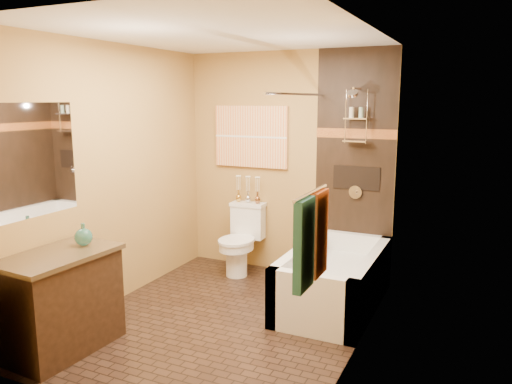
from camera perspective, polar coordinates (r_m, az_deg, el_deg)
The scene contains 23 objects.
floor at distance 4.67m, azimuth -3.62°, elevation -14.45°, with size 3.00×3.00×0.00m, color black.
wall_left at distance 4.98m, azimuth -16.00°, elevation 1.79°, with size 0.02×3.00×2.50m, color #A77F40.
wall_right at distance 3.87m, azimuth 11.95°, elevation -0.45°, with size 0.02×3.00×2.50m, color #A77F40.
wall_back at distance 5.64m, azimuth 3.55°, elevation 3.17°, with size 2.40×0.02×2.50m, color #A77F40.
wall_front at distance 3.10m, azimuth -17.31°, elevation -3.46°, with size 2.40×0.02×2.50m, color #A77F40.
ceiling at distance 4.27m, azimuth -4.02°, elevation 17.61°, with size 3.00×3.00×0.00m, color silver.
alcove_tile_back at distance 5.40m, azimuth 11.19°, elevation 2.65°, with size 0.85×0.01×2.50m, color black.
alcove_tile_right at distance 4.60m, azimuth 13.95°, elevation 1.19°, with size 0.01×1.50×2.50m, color black.
mosaic_band_back at distance 5.35m, azimuth 11.30°, elevation 6.57°, with size 0.85×0.01×0.10m, color brown.
mosaic_band_right at distance 4.56m, azimuth 14.04°, elevation 5.79°, with size 0.01×1.50×0.10m, color brown.
alcove_niche at distance 5.40m, azimuth 11.39°, elevation 1.58°, with size 0.50×0.01×0.25m, color black.
shower_fixtures at distance 5.25m, azimuth 11.32°, elevation 6.99°, with size 0.24×0.33×1.16m.
curtain_rod at distance 4.75m, azimuth 4.85°, elevation 11.08°, with size 0.03×0.03×1.55m, color silver.
towel_bar at distance 2.85m, azimuth 6.28°, elevation -0.10°, with size 0.02×0.02×0.55m, color silver.
towel_teal at distance 2.79m, azimuth 5.50°, elevation -6.01°, with size 0.05×0.22×0.52m, color #21576E.
towel_rust at distance 3.03m, azimuth 7.16°, elevation -4.72°, with size 0.05×0.22×0.52m, color #903B1A.
sunset_painting at distance 5.76m, azimuth -0.57°, elevation 6.34°, with size 0.90×0.04×0.70m, color orange.
vanity_mirror at distance 4.25m, azimuth -24.90°, elevation 3.16°, with size 0.01×1.00×0.90m, color white.
bathtub at distance 4.95m, azimuth 8.94°, elevation -10.32°, with size 0.80×1.50×0.55m.
toilet at distance 5.73m, azimuth -1.69°, elevation -5.39°, with size 0.41×0.60×0.79m.
vanity at distance 4.32m, azimuth -21.44°, elevation -11.56°, with size 0.61×0.94×0.80m.
teal_bottle at distance 4.29m, azimuth -19.13°, elevation -4.62°, with size 0.14×0.14×0.23m, color #267266, non-canonical shape.
bud_vases at distance 5.76m, azimuth -0.93°, elevation 0.39°, with size 0.31×0.07×0.31m.
Camera 1 is at (2.05, -3.71, 1.98)m, focal length 35.00 mm.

